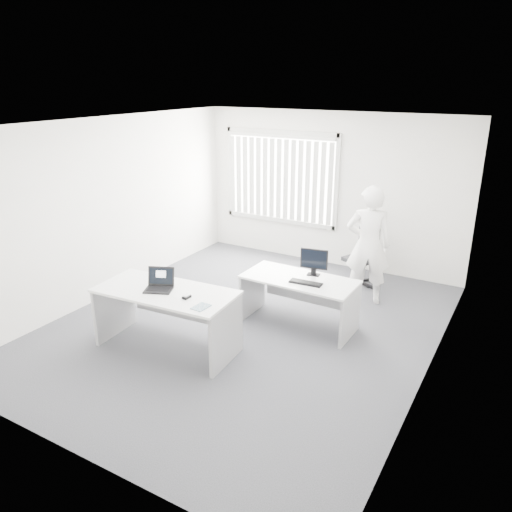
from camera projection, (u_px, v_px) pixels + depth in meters
The scene contains 18 objects.
ground at pixel (245, 326), 7.12m from camera, with size 6.00×6.00×0.00m, color #585960.
wall_back at pixel (330, 190), 9.09m from camera, with size 5.00×0.02×2.80m, color white.
wall_front at pixel (60, 322), 4.20m from camera, with size 5.00×0.02×2.80m, color white.
wall_left at pixel (108, 209), 7.82m from camera, with size 0.02×6.00×2.80m, color white.
wall_right at pixel (439, 265), 5.47m from camera, with size 0.02×6.00×2.80m, color white.
ceiling at pixel (244, 124), 6.17m from camera, with size 5.00×6.00×0.02m, color white.
window at pixel (280, 177), 9.47m from camera, with size 2.32×0.06×1.76m, color silver.
blinds at pixel (279, 179), 9.43m from camera, with size 2.20×0.10×1.50m, color silver, non-canonical shape.
desk_near at pixel (166, 307), 6.35m from camera, with size 1.84×0.96×0.82m.
desk_far at pixel (299, 292), 6.97m from camera, with size 1.59×0.77×0.72m.
office_chair at pixel (361, 266), 8.50m from camera, with size 0.75×0.75×1.00m.
person at pixel (368, 245), 7.60m from camera, with size 0.68×0.45×1.86m, color white.
laptop at pixel (158, 281), 6.22m from camera, with size 0.34×0.30×0.26m, color black, non-canonical shape.
paper_sheet at pixel (186, 296), 6.11m from camera, with size 0.27×0.19×0.00m, color white.
mouse at pixel (187, 296), 6.04m from camera, with size 0.06×0.11×0.05m, color #BCBCBF, non-canonical shape.
booklet at pixel (201, 307), 5.81m from camera, with size 0.15×0.21×0.01m, color silver.
keyboard at pixel (306, 283), 6.73m from camera, with size 0.45×0.15×0.02m, color black.
monitor at pixel (314, 262), 6.96m from camera, with size 0.39×0.12×0.39m, color black, non-canonical shape.
Camera 1 is at (3.31, -5.43, 3.35)m, focal length 35.00 mm.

